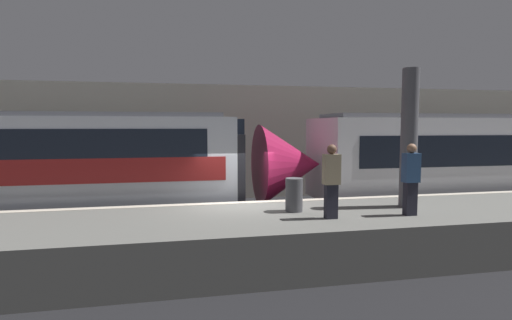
% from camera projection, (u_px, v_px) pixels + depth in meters
% --- Properties ---
extents(ground_plane, '(120.00, 120.00, 0.00)m').
position_uv_depth(ground_plane, '(241.00, 241.00, 11.55)').
color(ground_plane, black).
extents(platform, '(40.00, 3.63, 1.15)m').
position_uv_depth(platform, '(253.00, 239.00, 9.73)').
color(platform, slate).
rests_on(platform, ground).
extents(station_rear_barrier, '(50.00, 0.15, 5.15)m').
position_uv_depth(station_rear_barrier, '(215.00, 142.00, 17.92)').
color(station_rear_barrier, '#B2AD9E').
rests_on(station_rear_barrier, ground).
extents(support_pillar_near, '(0.44, 0.44, 3.68)m').
position_uv_depth(support_pillar_near, '(409.00, 138.00, 10.60)').
color(support_pillar_near, '#56565B').
rests_on(support_pillar_near, platform).
extents(person_waiting, '(0.38, 0.24, 1.75)m').
position_uv_depth(person_waiting, '(411.00, 177.00, 9.64)').
color(person_waiting, black).
rests_on(person_waiting, platform).
extents(person_walking, '(0.38, 0.24, 1.74)m').
position_uv_depth(person_walking, '(331.00, 179.00, 9.30)').
color(person_walking, black).
rests_on(person_walking, platform).
extents(trash_bin, '(0.44, 0.44, 0.85)m').
position_uv_depth(trash_bin, '(294.00, 195.00, 10.12)').
color(trash_bin, '#4C4C51').
rests_on(trash_bin, platform).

